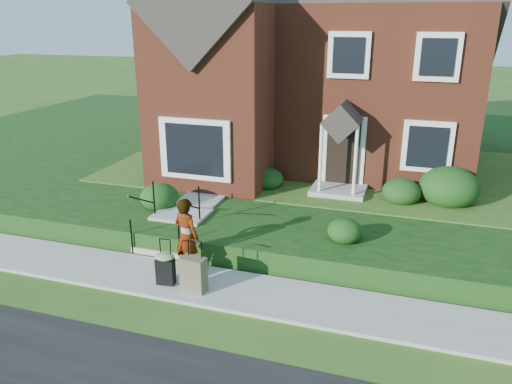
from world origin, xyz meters
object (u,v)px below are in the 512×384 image
at_px(suitcase_black, 165,267).
at_px(suitcase_olive, 194,274).
at_px(woman, 187,236).
at_px(front_steps, 174,227).

relative_size(suitcase_black, suitcase_olive, 0.91).
xyz_separation_m(suitcase_black, suitcase_olive, (0.71, -0.07, -0.02)).
bearing_deg(woman, suitcase_olive, 141.36).
relative_size(front_steps, suitcase_olive, 1.75).
xyz_separation_m(front_steps, suitcase_olive, (1.56, -2.16, -0.01)).
relative_size(woman, suitcase_olive, 1.56).
height_order(woman, suitcase_black, woman).
bearing_deg(front_steps, suitcase_olive, -54.22).
xyz_separation_m(woman, suitcase_black, (-0.23, -0.63, -0.49)).
height_order(front_steps, woman, woman).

